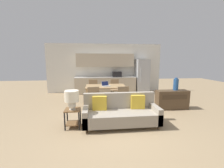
# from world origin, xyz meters

# --- Properties ---
(ground_plane) EXTENTS (20.00, 20.00, 0.00)m
(ground_plane) POSITION_xyz_m (0.00, 0.00, 0.00)
(ground_plane) COLOR #9E8460
(wall_back) EXTENTS (6.40, 0.07, 2.70)m
(wall_back) POSITION_xyz_m (-0.00, 4.63, 1.36)
(wall_back) COLOR silver
(wall_back) RESTS_ON ground_plane
(kitchen_counter) EXTENTS (3.32, 0.65, 2.15)m
(kitchen_counter) POSITION_xyz_m (0.01, 4.33, 0.84)
(kitchen_counter) COLOR beige
(kitchen_counter) RESTS_ON ground_plane
(refrigerator) EXTENTS (0.69, 0.71, 1.85)m
(refrigerator) POSITION_xyz_m (2.05, 4.24, 0.93)
(refrigerator) COLOR #B7BABC
(refrigerator) RESTS_ON ground_plane
(dining_table) EXTENTS (1.62, 0.99, 0.77)m
(dining_table) POSITION_xyz_m (-0.14, 2.18, 0.71)
(dining_table) COLOR tan
(dining_table) RESTS_ON ground_plane
(couch) EXTENTS (2.07, 0.80, 0.88)m
(couch) POSITION_xyz_m (0.13, 0.13, 0.34)
(couch) COLOR #3D2D1E
(couch) RESTS_ON ground_plane
(side_table) EXTENTS (0.40, 0.40, 0.51)m
(side_table) POSITION_xyz_m (-1.19, 0.11, 0.34)
(side_table) COLOR brown
(side_table) RESTS_ON ground_plane
(table_lamp) EXTENTS (0.37, 0.37, 0.51)m
(table_lamp) POSITION_xyz_m (-1.19, 0.07, 0.84)
(table_lamp) COLOR silver
(table_lamp) RESTS_ON side_table
(credenza) EXTENTS (1.18, 0.39, 0.70)m
(credenza) POSITION_xyz_m (2.28, 1.30, 0.35)
(credenza) COLOR brown
(credenza) RESTS_ON ground_plane
(vase) EXTENTS (0.18, 0.18, 0.47)m
(vase) POSITION_xyz_m (2.42, 1.34, 0.92)
(vase) COLOR #234C84
(vase) RESTS_ON credenza
(dining_chair_near_left) EXTENTS (0.47, 0.47, 0.91)m
(dining_chair_near_left) POSITION_xyz_m (-0.65, 1.31, 0.51)
(dining_chair_near_left) COLOR #997A56
(dining_chair_near_left) RESTS_ON ground_plane
(dining_chair_far_left) EXTENTS (0.43, 0.43, 0.91)m
(dining_chair_far_left) POSITION_xyz_m (-0.66, 3.01, 0.51)
(dining_chair_far_left) COLOR #997A56
(dining_chair_far_left) RESTS_ON ground_plane
(dining_chair_near_right) EXTENTS (0.47, 0.47, 0.91)m
(dining_chair_near_right) POSITION_xyz_m (0.38, 1.29, 0.51)
(dining_chair_near_right) COLOR #997A56
(dining_chair_near_right) RESTS_ON ground_plane
(dining_chair_far_right) EXTENTS (0.47, 0.47, 0.91)m
(dining_chair_far_right) POSITION_xyz_m (0.36, 3.00, 0.51)
(dining_chair_far_right) COLOR #997A56
(dining_chair_far_right) RESTS_ON ground_plane
(laptop) EXTENTS (0.40, 0.36, 0.20)m
(laptop) POSITION_xyz_m (-0.15, 2.12, 0.82)
(laptop) COLOR #B7BABC
(laptop) RESTS_ON dining_table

